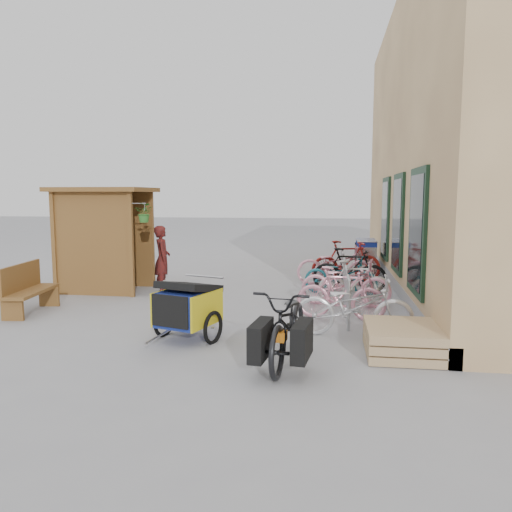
# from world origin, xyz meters

# --- Properties ---
(ground) EXTENTS (80.00, 80.00, 0.00)m
(ground) POSITION_xyz_m (0.00, 0.00, 0.00)
(ground) COLOR gray
(kiosk) EXTENTS (2.49, 1.65, 2.40)m
(kiosk) POSITION_xyz_m (-3.28, 2.47, 1.55)
(kiosk) COLOR brown
(kiosk) RESTS_ON ground
(bike_rack) EXTENTS (0.05, 5.35, 0.86)m
(bike_rack) POSITION_xyz_m (2.30, 2.40, 0.52)
(bike_rack) COLOR #A5A8AD
(bike_rack) RESTS_ON ground
(pallet_stack) EXTENTS (1.00, 1.20, 0.40)m
(pallet_stack) POSITION_xyz_m (3.00, -1.40, 0.21)
(pallet_stack) COLOR tan
(pallet_stack) RESTS_ON ground
(bench) EXTENTS (0.62, 1.53, 0.94)m
(bench) POSITION_xyz_m (-3.68, 0.14, 0.48)
(bench) COLOR brown
(bench) RESTS_ON ground
(shopping_carts) EXTENTS (0.55, 1.85, 0.98)m
(shopping_carts) POSITION_xyz_m (3.00, 6.28, 0.57)
(shopping_carts) COLOR silver
(shopping_carts) RESTS_ON ground
(child_trailer) EXTENTS (1.08, 1.67, 0.97)m
(child_trailer) POSITION_xyz_m (-0.18, -1.12, 0.54)
(child_trailer) COLOR navy
(child_trailer) RESTS_ON ground
(cargo_bike) EXTENTS (0.93, 2.07, 1.05)m
(cargo_bike) POSITION_xyz_m (1.45, -2.01, 0.52)
(cargo_bike) COLOR black
(cargo_bike) RESTS_ON ground
(person_kiosk) EXTENTS (0.54, 0.65, 1.53)m
(person_kiosk) POSITION_xyz_m (-1.85, 2.58, 0.76)
(person_kiosk) COLOR maroon
(person_kiosk) RESTS_ON ground
(bike_0) EXTENTS (1.86, 0.66, 0.97)m
(bike_0) POSITION_xyz_m (2.37, -0.58, 0.49)
(bike_0) COLOR #BABABF
(bike_0) RESTS_ON ground
(bike_1) EXTENTS (1.66, 0.70, 0.97)m
(bike_1) POSITION_xyz_m (2.18, 0.44, 0.48)
(bike_1) COLOR pink
(bike_1) RESTS_ON ground
(bike_2) EXTENTS (1.89, 0.93, 0.95)m
(bike_2) POSITION_xyz_m (2.31, 1.64, 0.48)
(bike_2) COLOR pink
(bike_2) RESTS_ON ground
(bike_3) EXTENTS (1.50, 0.46, 0.89)m
(bike_3) POSITION_xyz_m (2.50, 1.89, 0.45)
(bike_3) COLOR white
(bike_3) RESTS_ON ground
(bike_4) EXTENTS (1.76, 0.95, 0.88)m
(bike_4) POSITION_xyz_m (2.23, 2.77, 0.44)
(bike_4) COLOR #1C6272
(bike_4) RESTS_ON ground
(bike_5) EXTENTS (1.74, 0.66, 1.02)m
(bike_5) POSITION_xyz_m (2.44, 3.13, 0.51)
(bike_5) COLOR black
(bike_5) RESTS_ON ground
(bike_6) EXTENTS (1.91, 0.72, 0.99)m
(bike_6) POSITION_xyz_m (2.12, 3.97, 0.50)
(bike_6) COLOR pink
(bike_6) RESTS_ON ground
(bike_7) EXTENTS (1.88, 0.96, 1.09)m
(bike_7) POSITION_xyz_m (2.41, 4.32, 0.54)
(bike_7) COLOR maroon
(bike_7) RESTS_ON ground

